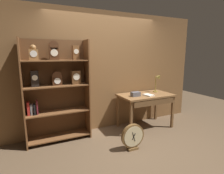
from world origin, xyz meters
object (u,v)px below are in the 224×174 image
object	(u,v)px
bookshelf	(56,89)
workbench	(146,99)
open_repair_manual	(148,95)
desk_lamp	(158,80)
toolbox_small	(136,94)
round_clock_large	(133,137)

from	to	relation	value
bookshelf	workbench	bearing A→B (deg)	-6.93
workbench	open_repair_manual	size ratio (longest dim) A/B	5.50
open_repair_manual	bookshelf	bearing A→B (deg)	158.64
desk_lamp	bookshelf	bearing A→B (deg)	177.01
bookshelf	toolbox_small	world-z (taller)	bookshelf
workbench	open_repair_manual	xyz separation A→B (m)	(-0.02, -0.10, 0.11)
desk_lamp	round_clock_large	xyz separation A→B (m)	(-1.21, -0.84, -0.83)
round_clock_large	desk_lamp	bearing A→B (deg)	34.86
workbench	toolbox_small	distance (m)	0.34
bookshelf	workbench	size ratio (longest dim) A/B	1.62
workbench	bookshelf	bearing A→B (deg)	173.07
desk_lamp	round_clock_large	bearing A→B (deg)	-145.14
desk_lamp	toolbox_small	world-z (taller)	desk_lamp
open_repair_manual	round_clock_large	world-z (taller)	open_repair_manual
round_clock_large	bookshelf	bearing A→B (deg)	139.64
desk_lamp	workbench	bearing A→B (deg)	-164.70
round_clock_large	open_repair_manual	bearing A→B (deg)	38.96
bookshelf	open_repair_manual	xyz separation A→B (m)	(1.91, -0.33, -0.24)
toolbox_small	open_repair_manual	world-z (taller)	toolbox_small
open_repair_manual	desk_lamp	bearing A→B (deg)	14.63
toolbox_small	open_repair_manual	xyz separation A→B (m)	(0.29, -0.06, -0.03)
bookshelf	toolbox_small	size ratio (longest dim) A/B	10.06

